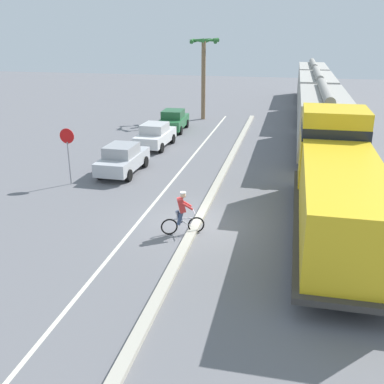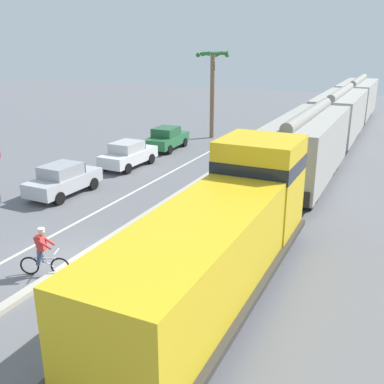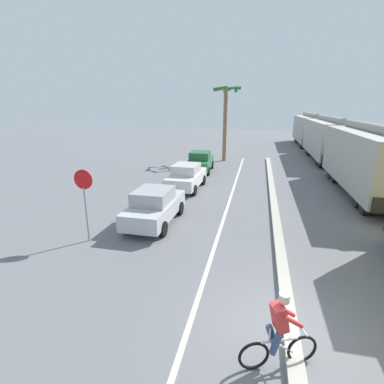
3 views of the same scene
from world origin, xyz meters
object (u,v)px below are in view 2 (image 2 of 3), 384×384
object	(u,v)px
parked_car_white	(128,154)
cyclist	(43,253)
parked_car_silver	(63,179)
locomotive	(223,237)
hopper_car_middle	(339,116)
parked_car_green	(167,138)
hopper_car_lead	(307,147)
palm_tree_near	(213,72)
hopper_car_trailing	(357,99)

from	to	relation	value
parked_car_white	cyclist	xyz separation A→B (m)	(4.95, -12.75, 0.00)
parked_car_silver	cyclist	xyz separation A→B (m)	(5.02, -6.86, 0.00)
locomotive	cyclist	distance (m)	6.06
hopper_car_middle	parked_car_silver	bearing A→B (deg)	-119.92
parked_car_green	parked_car_white	bearing A→B (deg)	-88.46
hopper_car_lead	parked_car_white	world-z (taller)	hopper_car_lead
palm_tree_near	parked_car_silver	bearing A→B (deg)	-94.37
locomotive	parked_car_green	bearing A→B (deg)	123.61
hopper_car_trailing	parked_car_silver	bearing A→B (deg)	-109.54
palm_tree_near	hopper_car_lead	bearing A→B (deg)	-44.55
locomotive	parked_car_green	xyz separation A→B (m)	(-10.81, 16.27, -0.98)
locomotive	hopper_car_trailing	distance (m)	35.36
locomotive	parked_car_silver	size ratio (longest dim) A/B	2.75
hopper_car_lead	parked_car_green	bearing A→B (deg)	159.16
parked_car_silver	parked_car_white	size ratio (longest dim) A/B	0.99
hopper_car_lead	hopper_car_middle	world-z (taller)	same
parked_car_silver	parked_car_green	xyz separation A→B (m)	(-0.08, 11.18, 0.00)
locomotive	hopper_car_middle	bearing A→B (deg)	90.00
parked_car_green	hopper_car_middle	bearing A→B (deg)	34.68
hopper_car_lead	parked_car_green	distance (m)	11.64
hopper_car_lead	parked_car_white	size ratio (longest dim) A/B	2.49
hopper_car_middle	parked_car_white	bearing A→B (deg)	-129.90
hopper_car_lead	hopper_car_middle	distance (m)	11.60
hopper_car_middle	parked_car_silver	world-z (taller)	hopper_car_middle
locomotive	palm_tree_near	world-z (taller)	palm_tree_near
locomotive	parked_car_white	xyz separation A→B (m)	(-10.67, 10.99, -0.98)
parked_car_white	cyclist	size ratio (longest dim) A/B	2.48
parked_car_green	palm_tree_near	xyz separation A→B (m)	(1.33, 5.22, 4.34)
parked_car_silver	locomotive	bearing A→B (deg)	-25.39
hopper_car_middle	hopper_car_trailing	world-z (taller)	same
hopper_car_lead	parked_car_green	size ratio (longest dim) A/B	2.48
hopper_car_middle	locomotive	bearing A→B (deg)	-90.00
parked_car_white	hopper_car_lead	bearing A→B (deg)	6.23
hopper_car_lead	palm_tree_near	distance (m)	13.66
locomotive	hopper_car_lead	distance (m)	12.16
hopper_car_trailing	parked_car_white	size ratio (longest dim) A/B	2.49
locomotive	hopper_car_lead	size ratio (longest dim) A/B	1.10
locomotive	palm_tree_near	size ratio (longest dim) A/B	1.67
locomotive	palm_tree_near	distance (m)	23.73
parked_car_green	cyclist	xyz separation A→B (m)	(5.10, -18.04, 0.00)
parked_car_silver	palm_tree_near	world-z (taller)	palm_tree_near
hopper_car_lead	hopper_car_trailing	world-z (taller)	same
parked_car_silver	parked_car_green	size ratio (longest dim) A/B	0.99
parked_car_silver	parked_car_green	world-z (taller)	same
cyclist	hopper_car_trailing	bearing A→B (deg)	81.24
parked_car_green	hopper_car_trailing	bearing A→B (deg)	60.46
hopper_car_trailing	cyclist	xyz separation A→B (m)	(-5.72, -37.12, -1.26)
locomotive	hopper_car_middle	distance (m)	23.76
hopper_car_middle	parked_car_white	world-z (taller)	hopper_car_middle
cyclist	palm_tree_near	world-z (taller)	palm_tree_near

